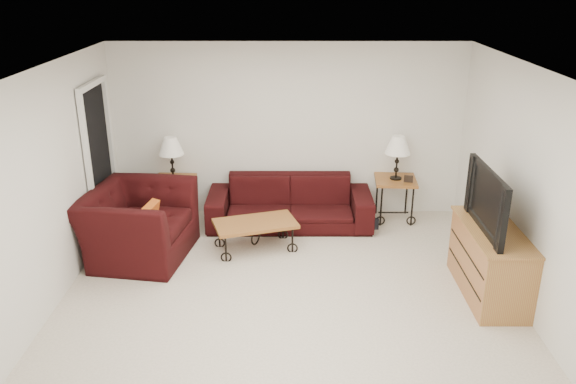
# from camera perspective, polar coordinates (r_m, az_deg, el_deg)

# --- Properties ---
(ground) EXTENTS (5.00, 5.00, 0.00)m
(ground) POSITION_cam_1_polar(r_m,az_deg,el_deg) (6.45, -0.02, -10.58)
(ground) COLOR silver
(ground) RESTS_ON ground
(wall_back) EXTENTS (5.00, 0.02, 2.50)m
(wall_back) POSITION_cam_1_polar(r_m,az_deg,el_deg) (8.28, 0.03, 6.10)
(wall_back) COLOR white
(wall_back) RESTS_ON ground
(wall_front) EXTENTS (5.00, 0.02, 2.50)m
(wall_front) POSITION_cam_1_polar(r_m,az_deg,el_deg) (3.68, -0.14, -14.40)
(wall_front) COLOR white
(wall_front) RESTS_ON ground
(wall_left) EXTENTS (0.02, 5.00, 2.50)m
(wall_left) POSITION_cam_1_polar(r_m,az_deg,el_deg) (6.41, -22.98, -0.14)
(wall_left) COLOR white
(wall_left) RESTS_ON ground
(wall_right) EXTENTS (0.02, 5.00, 2.50)m
(wall_right) POSITION_cam_1_polar(r_m,az_deg,el_deg) (6.40, 22.99, -0.18)
(wall_right) COLOR white
(wall_right) RESTS_ON ground
(ceiling) EXTENTS (5.00, 5.00, 0.00)m
(ceiling) POSITION_cam_1_polar(r_m,az_deg,el_deg) (5.57, -0.02, 11.91)
(ceiling) COLOR white
(ceiling) RESTS_ON wall_back
(doorway) EXTENTS (0.08, 0.94, 2.04)m
(doorway) POSITION_cam_1_polar(r_m,az_deg,el_deg) (7.93, -18.16, 2.62)
(doorway) COLOR black
(doorway) RESTS_ON ground
(sofa) EXTENTS (2.30, 0.90, 0.67)m
(sofa) POSITION_cam_1_polar(r_m,az_deg,el_deg) (8.11, 0.16, -1.04)
(sofa) COLOR black
(sofa) RESTS_ON ground
(side_table_left) EXTENTS (0.59, 0.59, 0.62)m
(side_table_left) POSITION_cam_1_polar(r_m,az_deg,el_deg) (8.45, -11.14, -0.72)
(side_table_left) COLOR #9A5227
(side_table_left) RESTS_ON ground
(side_table_right) EXTENTS (0.61, 0.61, 0.63)m
(side_table_right) POSITION_cam_1_polar(r_m,az_deg,el_deg) (8.42, 10.48, -0.71)
(side_table_right) COLOR #9A5227
(side_table_right) RESTS_ON ground
(lamp_left) EXTENTS (0.37, 0.37, 0.62)m
(lamp_left) POSITION_cam_1_polar(r_m,az_deg,el_deg) (8.25, -11.44, 3.27)
(lamp_left) COLOR black
(lamp_left) RESTS_ON side_table_left
(lamp_right) EXTENTS (0.38, 0.38, 0.63)m
(lamp_right) POSITION_cam_1_polar(r_m,az_deg,el_deg) (8.21, 10.77, 3.36)
(lamp_right) COLOR black
(lamp_right) RESTS_ON side_table_right
(photo_frame_left) EXTENTS (0.12, 0.03, 0.10)m
(photo_frame_left) POSITION_cam_1_polar(r_m,az_deg,el_deg) (8.22, -12.54, 1.23)
(photo_frame_left) COLOR black
(photo_frame_left) RESTS_ON side_table_left
(photo_frame_right) EXTENTS (0.13, 0.05, 0.10)m
(photo_frame_right) POSITION_cam_1_polar(r_m,az_deg,el_deg) (8.19, 11.86, 1.28)
(photo_frame_right) COLOR black
(photo_frame_right) RESTS_ON side_table_right
(coffee_table) EXTENTS (1.15, 0.84, 0.39)m
(coffee_table) POSITION_cam_1_polar(r_m,az_deg,el_deg) (7.45, -3.24, -4.35)
(coffee_table) COLOR #9A5227
(coffee_table) RESTS_ON ground
(armchair) EXTENTS (1.37, 1.51, 0.88)m
(armchair) POSITION_cam_1_polar(r_m,az_deg,el_deg) (7.43, -14.64, -3.05)
(armchair) COLOR black
(armchair) RESTS_ON ground
(throw_pillow) EXTENTS (0.16, 0.41, 0.40)m
(throw_pillow) POSITION_cam_1_polar(r_m,az_deg,el_deg) (7.31, -13.65, -2.64)
(throw_pillow) COLOR orange
(throw_pillow) RESTS_ON armchair
(tv_stand) EXTENTS (0.55, 1.31, 0.79)m
(tv_stand) POSITION_cam_1_polar(r_m,az_deg,el_deg) (6.75, 19.41, -6.55)
(tv_stand) COLOR olive
(tv_stand) RESTS_ON ground
(television) EXTENTS (0.15, 1.18, 0.68)m
(television) POSITION_cam_1_polar(r_m,az_deg,el_deg) (6.45, 20.01, -0.77)
(television) COLOR black
(television) RESTS_ON tv_stand
(backpack) EXTENTS (0.41, 0.35, 0.47)m
(backpack) POSITION_cam_1_polar(r_m,az_deg,el_deg) (7.96, 8.01, -2.48)
(backpack) COLOR black
(backpack) RESTS_ON ground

